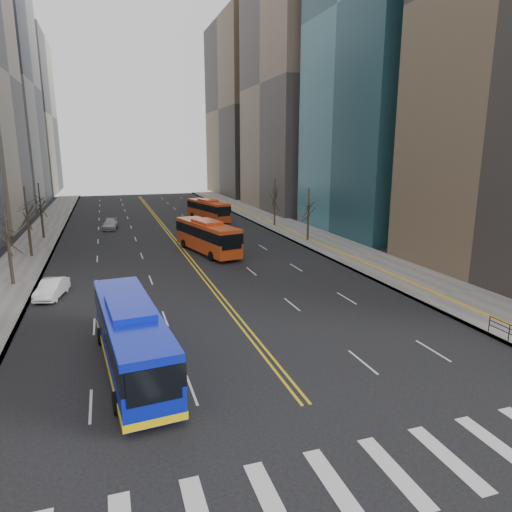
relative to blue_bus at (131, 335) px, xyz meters
The scene contains 14 objects.
ground 13.38m from the blue_bus, 56.93° to the right, with size 220.00×220.00×0.00m, color black.
sidewalk_right 42.00m from the blue_bus, 53.89° to the left, with size 7.00×130.00×0.15m, color gray.
sidewalk_left 35.19m from the blue_bus, 105.30° to the left, with size 5.00×130.00×0.15m, color gray.
crosswalk 13.38m from the blue_bus, 56.93° to the right, with size 26.70×4.00×0.01m.
centerline 44.53m from the blue_bus, 80.65° to the left, with size 0.55×100.00×0.01m.
office_towers 61.92m from the blue_bus, 82.70° to the left, with size 83.00×134.00×58.00m.
street_trees 23.64m from the blue_bus, 89.88° to the left, with size 35.20×47.20×7.60m.
blue_bus is the anchor object (origin of this frame).
red_bus_near 27.85m from the blue_bus, 69.66° to the left, with size 5.23×11.97×3.69m.
red_bus_far 51.57m from the blue_bus, 73.22° to the left, with size 5.01×11.32×3.50m.
car_white 15.33m from the blue_bus, 110.17° to the left, with size 1.52×4.35×1.43m, color white.
car_dark_mid 36.27m from the blue_bus, 67.18° to the left, with size 1.67×4.14×1.41m, color black.
car_silver 45.78m from the blue_bus, 90.55° to the left, with size 1.97×4.84×1.41m, color #A0A0A6.
car_dark_far 57.86m from the blue_bus, 75.85° to the left, with size 1.85×4.01×1.11m, color black.
Camera 1 is at (-7.98, -11.91, 11.28)m, focal length 32.00 mm.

